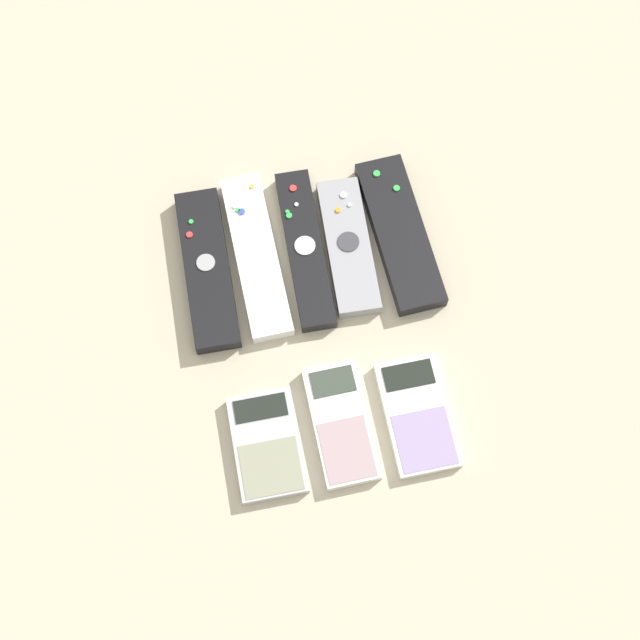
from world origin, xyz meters
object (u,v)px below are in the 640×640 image
remote_1 (256,256)px  calculator_0 (267,445)px  remote_3 (348,246)px  calculator_2 (417,415)px  remote_4 (400,233)px  calculator_1 (342,423)px  remote_2 (302,250)px  remote_0 (207,269)px

remote_1 → calculator_0: 0.24m
remote_3 → calculator_2: (0.04, -0.22, -0.00)m
remote_4 → calculator_1: size_ratio=1.45×
remote_2 → calculator_0: remote_2 is taller
remote_0 → calculator_2: bearing=-46.1°
remote_1 → remote_4: 0.18m
calculator_1 → calculator_2: size_ratio=1.05×
remote_4 → calculator_0: remote_4 is taller
remote_1 → remote_4: bearing=-3.0°
remote_4 → calculator_0: bearing=-135.5°
remote_3 → remote_2: bearing=175.6°
remote_0 → remote_4: bearing=1.4°
remote_4 → calculator_0: 0.31m
remote_2 → calculator_1: bearing=-87.5°
calculator_0 → calculator_2: (0.18, 0.00, -0.00)m
calculator_0 → remote_1: bearing=83.4°
remote_2 → remote_3: (0.06, -0.01, -0.00)m
remote_4 → remote_1: bearing=175.1°
remote_3 → calculator_2: size_ratio=1.31×
remote_2 → remote_1: bearing=178.6°
remote_3 → calculator_1: 0.22m
remote_0 → calculator_2: 0.31m
remote_1 → calculator_0: bearing=-98.2°
remote_3 → calculator_1: bearing=-101.4°
remote_1 → remote_3: size_ratio=1.21×
calculator_1 → calculator_2: (0.09, -0.01, -0.00)m
remote_3 → calculator_0: size_ratio=1.47×
remote_2 → calculator_1: remote_2 is taller
remote_1 → calculator_2: 0.28m
remote_1 → calculator_1: 0.23m
calculator_1 → remote_1: bearing=103.9°
remote_2 → remote_4: 0.12m
remote_0 → calculator_2: size_ratio=1.51×
remote_2 → calculator_2: bearing=-66.9°
remote_0 → calculator_1: remote_0 is taller
calculator_1 → calculator_2: bearing=-5.5°
remote_2 → remote_4: size_ratio=1.01×
remote_3 → calculator_2: bearing=-78.9°
calculator_2 → remote_0: bearing=132.4°
remote_0 → remote_2: bearing=3.0°
remote_3 → calculator_0: remote_3 is taller
remote_2 → calculator_0: (-0.08, -0.23, -0.00)m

